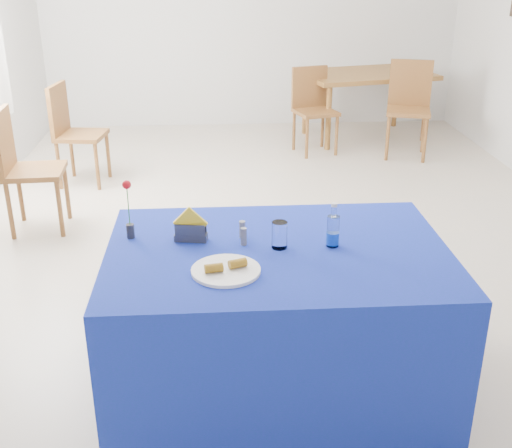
{
  "coord_description": "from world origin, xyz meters",
  "views": [
    {
      "loc": [
        -0.49,
        -4.49,
        2.05
      ],
      "look_at": [
        -0.31,
        -1.87,
        0.92
      ],
      "focal_mm": 45.0,
      "sensor_mm": 36.0,
      "label": 1
    }
  ],
  "objects_px": {
    "chair_bg_right": "(409,102)",
    "blue_table": "(277,319)",
    "water_bottle": "(333,232)",
    "oak_table": "(366,79)",
    "chair_win_a": "(22,162)",
    "plate": "(226,270)",
    "chair_win_b": "(71,127)",
    "chair_bg_left": "(313,104)"
  },
  "relations": [
    {
      "from": "chair_win_b",
      "to": "plate",
      "type": "bearing_deg",
      "value": -150.51
    },
    {
      "from": "plate",
      "to": "chair_win_b",
      "type": "height_order",
      "value": "chair_win_b"
    },
    {
      "from": "plate",
      "to": "chair_bg_right",
      "type": "relative_size",
      "value": 0.31
    },
    {
      "from": "chair_win_b",
      "to": "water_bottle",
      "type": "bearing_deg",
      "value": -141.76
    },
    {
      "from": "blue_table",
      "to": "chair_win_a",
      "type": "distance_m",
      "value": 2.73
    },
    {
      "from": "chair_win_a",
      "to": "chair_win_b",
      "type": "distance_m",
      "value": 1.1
    },
    {
      "from": "chair_win_a",
      "to": "water_bottle",
      "type": "bearing_deg",
      "value": -139.18
    },
    {
      "from": "chair_bg_right",
      "to": "blue_table",
      "type": "bearing_deg",
      "value": -98.7
    },
    {
      "from": "blue_table",
      "to": "oak_table",
      "type": "bearing_deg",
      "value": 72.22
    },
    {
      "from": "chair_win_a",
      "to": "chair_win_b",
      "type": "bearing_deg",
      "value": -11.54
    },
    {
      "from": "water_bottle",
      "to": "chair_bg_left",
      "type": "bearing_deg",
      "value": 82.62
    },
    {
      "from": "blue_table",
      "to": "chair_win_a",
      "type": "xyz_separation_m",
      "value": [
        -1.75,
        2.09,
        0.17
      ]
    },
    {
      "from": "plate",
      "to": "chair_bg_left",
      "type": "xyz_separation_m",
      "value": [
        1.03,
        4.3,
        -0.25
      ]
    },
    {
      "from": "blue_table",
      "to": "chair_bg_left",
      "type": "xyz_separation_m",
      "value": [
        0.79,
        4.08,
        0.14
      ]
    },
    {
      "from": "chair_bg_left",
      "to": "chair_bg_right",
      "type": "relative_size",
      "value": 0.91
    },
    {
      "from": "water_bottle",
      "to": "chair_bg_right",
      "type": "xyz_separation_m",
      "value": [
        1.52,
        3.87,
        -0.26
      ]
    },
    {
      "from": "plate",
      "to": "oak_table",
      "type": "relative_size",
      "value": 0.19
    },
    {
      "from": "plate",
      "to": "water_bottle",
      "type": "relative_size",
      "value": 1.41
    },
    {
      "from": "oak_table",
      "to": "blue_table",
      "type": "bearing_deg",
      "value": -107.78
    },
    {
      "from": "chair_bg_left",
      "to": "chair_win_b",
      "type": "xyz_separation_m",
      "value": [
        -2.38,
        -0.9,
        0.02
      ]
    },
    {
      "from": "plate",
      "to": "chair_bg_right",
      "type": "bearing_deg",
      "value": 63.76
    },
    {
      "from": "water_bottle",
      "to": "oak_table",
      "type": "relative_size",
      "value": 0.13
    },
    {
      "from": "plate",
      "to": "chair_win_a",
      "type": "distance_m",
      "value": 2.76
    },
    {
      "from": "oak_table",
      "to": "chair_bg_right",
      "type": "bearing_deg",
      "value": -66.37
    },
    {
      "from": "blue_table",
      "to": "oak_table",
      "type": "relative_size",
      "value": 1.0
    },
    {
      "from": "water_bottle",
      "to": "chair_win_b",
      "type": "distance_m",
      "value": 3.68
    },
    {
      "from": "chair_bg_left",
      "to": "water_bottle",
      "type": "bearing_deg",
      "value": -113.62
    },
    {
      "from": "blue_table",
      "to": "plate",
      "type": "bearing_deg",
      "value": -138.93
    },
    {
      "from": "chair_bg_left",
      "to": "chair_win_b",
      "type": "distance_m",
      "value": 2.54
    },
    {
      "from": "chair_bg_left",
      "to": "chair_win_b",
      "type": "height_order",
      "value": "chair_win_b"
    },
    {
      "from": "blue_table",
      "to": "chair_win_b",
      "type": "relative_size",
      "value": 1.72
    },
    {
      "from": "chair_win_a",
      "to": "chair_win_b",
      "type": "height_order",
      "value": "chair_win_a"
    },
    {
      "from": "blue_table",
      "to": "chair_bg_left",
      "type": "height_order",
      "value": "chair_bg_left"
    },
    {
      "from": "water_bottle",
      "to": "chair_bg_left",
      "type": "xyz_separation_m",
      "value": [
        0.53,
        4.06,
        -0.31
      ]
    },
    {
      "from": "blue_table",
      "to": "water_bottle",
      "type": "relative_size",
      "value": 7.44
    },
    {
      "from": "chair_win_a",
      "to": "blue_table",
      "type": "bearing_deg",
      "value": -143.35
    },
    {
      "from": "chair_win_a",
      "to": "oak_table",
      "type": "bearing_deg",
      "value": -55.46
    },
    {
      "from": "chair_win_b",
      "to": "blue_table",
      "type": "bearing_deg",
      "value": -145.51
    },
    {
      "from": "oak_table",
      "to": "chair_bg_left",
      "type": "distance_m",
      "value": 0.87
    },
    {
      "from": "chair_bg_left",
      "to": "chair_win_b",
      "type": "bearing_deg",
      "value": -175.55
    },
    {
      "from": "oak_table",
      "to": "chair_bg_right",
      "type": "xyz_separation_m",
      "value": [
        0.31,
        -0.7,
        -0.11
      ]
    },
    {
      "from": "plate",
      "to": "oak_table",
      "type": "distance_m",
      "value": 5.11
    }
  ]
}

